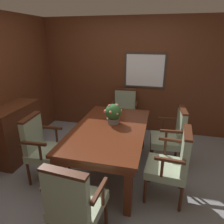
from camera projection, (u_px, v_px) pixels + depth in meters
name	position (u px, v px, depth m)	size (l,w,h in m)	color
ground_plane	(100.00, 177.00, 3.11)	(14.00, 14.00, 0.00)	gray
wall_back	(124.00, 76.00, 4.39)	(7.20, 0.08, 2.45)	#5B2D19
dining_table	(110.00, 133.00, 3.06)	(1.07, 1.83, 0.75)	#562614
chair_right_far	(172.00, 135.00, 3.25)	(0.53, 0.56, 1.00)	#472314
chair_right_near	(173.00, 162.00, 2.54)	(0.53, 0.56, 1.00)	#472314
chair_head_far	(124.00, 111.00, 4.31)	(0.56, 0.54, 1.00)	#472314
chair_left_near	(42.00, 146.00, 2.92)	(0.53, 0.56, 1.00)	#472314
chair_head_near	(74.00, 202.00, 1.92)	(0.57, 0.54, 1.00)	#472314
potted_plant	(113.00, 113.00, 3.14)	(0.28, 0.27, 0.32)	gray
sideboard_cabinet	(16.00, 132.00, 3.47)	(0.45, 0.95, 0.96)	#512816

